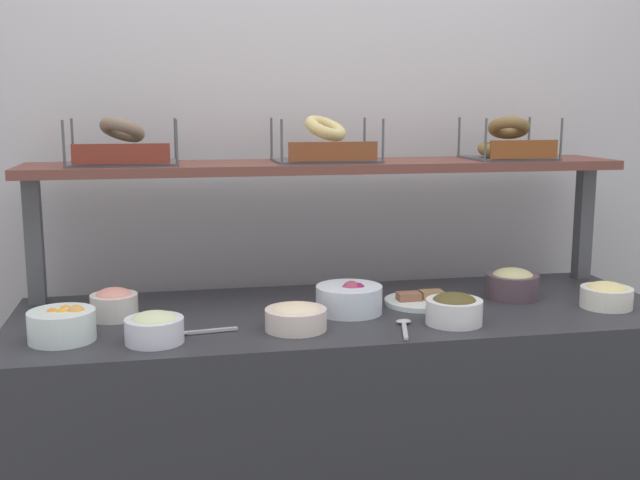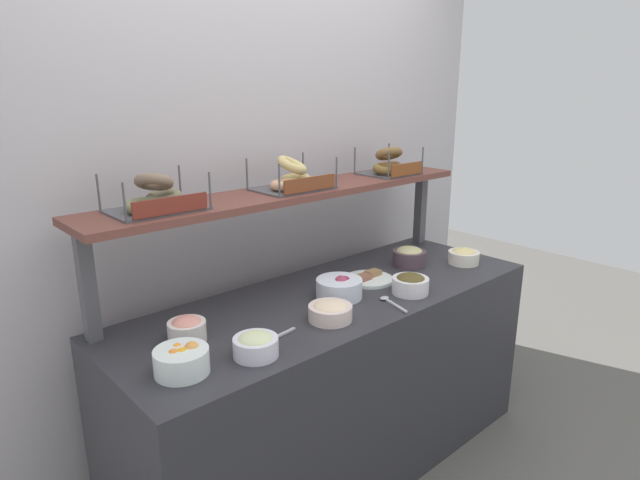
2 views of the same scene
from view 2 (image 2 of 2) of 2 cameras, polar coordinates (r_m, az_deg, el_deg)
name	(u,v)px [view 2 (image 2 of 2)]	position (r m, az deg, el deg)	size (l,w,h in m)	color
ground_plane	(333,461)	(2.77, 1.42, -22.41)	(8.00, 8.00, 0.00)	#595651
back_wall	(258,197)	(2.64, -6.64, 4.56)	(3.18, 0.06, 2.40)	#B9B3B8
deli_counter	(334,382)	(2.53, 1.49, -14.86)	(1.98, 0.70, 0.85)	#2D2D33
shelf_riser_left	(88,288)	(2.04, -23.44, -4.67)	(0.05, 0.05, 0.40)	#4C4C51
shelf_riser_right	(420,208)	(3.12, 10.61, 3.34)	(0.05, 0.05, 0.40)	#4C4C51
upper_shelf	(294,192)	(2.41, -2.80, 5.10)	(1.94, 0.32, 0.03)	brown
bowl_potato_salad	(330,311)	(2.09, 1.10, -7.55)	(0.17, 0.17, 0.08)	silver
bowl_beet_salad	(340,287)	(2.30, 2.16, -5.04)	(0.20, 0.20, 0.10)	white
bowl_egg_salad	(464,256)	(2.83, 15.01, -1.65)	(0.16, 0.16, 0.08)	white
bowl_scallion_spread	(256,345)	(1.84, -6.85, -10.98)	(0.15, 0.15, 0.08)	white
bowl_lox_spread	(187,329)	(1.98, -13.95, -9.15)	(0.14, 0.14, 0.09)	white
bowl_fruit_salad	(182,360)	(1.79, -14.46, -12.25)	(0.17, 0.17, 0.10)	white
bowl_hummus	(409,256)	(2.74, 9.45, -1.70)	(0.17, 0.17, 0.10)	#523D47
bowl_chocolate_spread	(410,284)	(2.38, 9.57, -4.59)	(0.16, 0.16, 0.09)	white
serving_plate_white	(369,279)	(2.51, 5.20, -4.10)	(0.23, 0.23, 0.04)	white
serving_spoon_near_plate	(390,301)	(2.27, 7.41, -6.49)	(0.07, 0.17, 0.01)	#B7B7BC
serving_spoon_by_edge	(271,339)	(1.95, -5.20, -10.45)	(0.18, 0.04, 0.01)	#B7B7BC
bagel_basket_poppy	(155,199)	(2.06, -17.09, 4.23)	(0.33, 0.25, 0.15)	#4C4C51
bagel_basket_plain	(292,179)	(2.39, -2.95, 6.47)	(0.33, 0.24, 0.16)	#4C4C51
bagel_basket_cinnamon_raisin	(389,165)	(2.82, 7.31, 7.90)	(0.28, 0.26, 0.15)	#4C4C51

